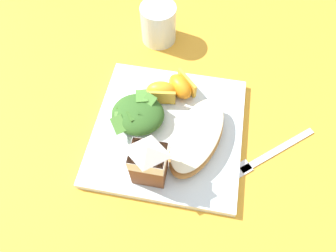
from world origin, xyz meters
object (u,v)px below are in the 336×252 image
Objects in this scene: green_salad_pile at (138,114)px; orange_wedge_front at (181,86)px; cheesy_pizza_bread at (197,137)px; drinking_clear_cup at (159,24)px; milk_carton at (149,161)px; orange_wedge_middle at (161,92)px; metal_fork at (267,154)px; white_plate at (168,131)px.

green_salad_pile reaches higher than orange_wedge_front.
cheesy_pizza_bread is 1.84× the size of green_salad_pile.
drinking_clear_cup is at bearing -88.15° from green_salad_pile.
green_salad_pile is 1.17× the size of drinking_clear_cup.
green_salad_pile is at bearing -66.62° from milk_carton.
orange_wedge_middle is (-0.03, -0.06, -0.00)m from green_salad_pile.
orange_wedge_front is at bearing -150.68° from orange_wedge_middle.
drinking_clear_cup is at bearing -45.12° from metal_fork.
orange_wedge_front is 0.21m from metal_fork.
cheesy_pizza_bread is 0.11m from milk_carton.
drinking_clear_cup reaches higher than metal_fork.
orange_wedge_middle reaches higher than white_plate.
orange_wedge_front is at bearing 116.00° from drinking_clear_cup.
orange_wedge_middle is at bearing -20.51° from metal_fork.
milk_carton is 0.35m from drinking_clear_cup.
milk_carton is 1.61× the size of orange_wedge_front.
metal_fork is at bearing 175.00° from green_salad_pile.
cheesy_pizza_bread is (-0.06, 0.02, 0.03)m from white_plate.
milk_carton reaches higher than drinking_clear_cup.
cheesy_pizza_bread is at bearing 115.09° from drinking_clear_cup.
green_salad_pile is at bearing 60.88° from orange_wedge_middle.
milk_carton is 1.71× the size of orange_wedge_middle.
green_salad_pile is at bearing -13.20° from cheesy_pizza_bread.
green_salad_pile is 0.11m from orange_wedge_front.
milk_carton is at bearing 98.83° from drinking_clear_cup.
drinking_clear_cup is (0.04, -0.18, 0.01)m from orange_wedge_middle.
metal_fork is (-0.21, -0.08, -0.07)m from milk_carton.
orange_wedge_middle is 0.74× the size of drinking_clear_cup.
orange_wedge_front is 0.18m from drinking_clear_cup.
orange_wedge_front is at bearing -29.27° from metal_fork.
cheesy_pizza_bread is 1.19× the size of metal_fork.
orange_wedge_front is at bearing -130.97° from green_salad_pile.
drinking_clear_cup is (0.12, -0.26, 0.01)m from cheesy_pizza_bread.
orange_wedge_front is 1.06× the size of orange_wedge_middle.
orange_wedge_front is at bearing -66.28° from cheesy_pizza_bread.
metal_fork is at bearing 176.24° from white_plate.
white_plate is at bearing -98.16° from milk_carton.
metal_fork is at bearing 159.49° from orange_wedge_middle.
drinking_clear_cup is at bearing -74.80° from white_plate.
cheesy_pizza_bread is 0.12m from orange_wedge_front.
drinking_clear_cup is (0.08, -0.16, 0.01)m from orange_wedge_front.
orange_wedge_middle is at bearing 102.91° from drinking_clear_cup.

